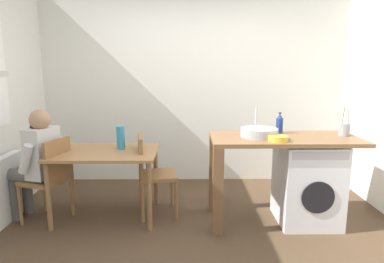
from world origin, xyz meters
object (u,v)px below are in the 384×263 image
object	(u,v)px
chair_opposite	(151,171)
mixing_bowl	(278,138)
seated_person	(37,159)
utensil_crock	(344,129)
vase	(121,137)
washing_machine	(307,183)
bottle_tall_green	(280,124)
chair_person_seat	(51,176)
dining_table	(106,160)

from	to	relation	value
chair_opposite	mixing_bowl	distance (m)	1.40
seated_person	utensil_crock	size ratio (longest dim) A/B	4.01
utensil_crock	vase	size ratio (longest dim) A/B	1.18
seated_person	washing_machine	size ratio (longest dim) A/B	1.40
mixing_bowl	chair_opposite	bearing A→B (deg)	163.56
bottle_tall_green	vase	xyz separation A→B (m)	(-1.71, 0.06, -0.16)
bottle_tall_green	vase	bearing A→B (deg)	178.15
chair_person_seat	washing_machine	bearing A→B (deg)	-72.92
chair_opposite	vase	size ratio (longest dim) A/B	3.56
chair_opposite	chair_person_seat	bearing A→B (deg)	-91.58
chair_opposite	dining_table	bearing A→B (deg)	-96.00
chair_person_seat	bottle_tall_green	size ratio (longest dim) A/B	3.97
washing_machine	utensil_crock	size ratio (longest dim) A/B	2.87
dining_table	chair_person_seat	distance (m)	0.58
chair_person_seat	chair_opposite	bearing A→B (deg)	-63.71
mixing_bowl	vase	xyz separation A→B (m)	(-1.60, 0.44, -0.08)
chair_person_seat	washing_machine	distance (m)	2.68
dining_table	seated_person	size ratio (longest dim) A/B	0.92
dining_table	vase	world-z (taller)	vase
dining_table	mixing_bowl	size ratio (longest dim) A/B	5.73
utensil_crock	bottle_tall_green	bearing A→B (deg)	168.18
seated_person	dining_table	bearing A→B (deg)	-66.51
chair_opposite	utensil_crock	xyz separation A→B (m)	(2.03, -0.13, 0.48)
seated_person	washing_machine	bearing A→B (deg)	-73.88
chair_person_seat	seated_person	size ratio (longest dim) A/B	0.75
dining_table	utensil_crock	size ratio (longest dim) A/B	3.67
chair_opposite	washing_machine	world-z (taller)	chair_opposite
mixing_bowl	utensil_crock	xyz separation A→B (m)	(0.75, 0.25, 0.04)
chair_person_seat	washing_machine	size ratio (longest dim) A/B	1.05
bottle_tall_green	vase	world-z (taller)	bottle_tall_green
seated_person	vase	size ratio (longest dim) A/B	4.74
chair_opposite	washing_machine	bearing A→B (deg)	73.49
seated_person	washing_machine	world-z (taller)	seated_person
dining_table	chair_opposite	world-z (taller)	chair_opposite
mixing_bowl	vase	distance (m)	1.66
bottle_tall_green	chair_opposite	bearing A→B (deg)	-179.67
seated_person	washing_machine	distance (m)	2.85
washing_machine	vase	xyz separation A→B (m)	(-1.98, 0.24, 0.44)
seated_person	bottle_tall_green	world-z (taller)	seated_person
bottle_tall_green	seated_person	bearing A→B (deg)	-177.35
chair_opposite	seated_person	xyz separation A→B (m)	(-1.18, -0.11, 0.16)
chair_opposite	seated_person	distance (m)	1.20
chair_person_seat	utensil_crock	size ratio (longest dim) A/B	3.00
seated_person	bottle_tall_green	distance (m)	2.59
dining_table	utensil_crock	distance (m)	2.53
washing_machine	vase	size ratio (longest dim) A/B	3.40
washing_machine	bottle_tall_green	xyz separation A→B (m)	(-0.27, 0.19, 0.59)
utensil_crock	washing_machine	bearing A→B (deg)	-171.90
mixing_bowl	utensil_crock	size ratio (longest dim) A/B	0.64
vase	bottle_tall_green	bearing A→B (deg)	-1.85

